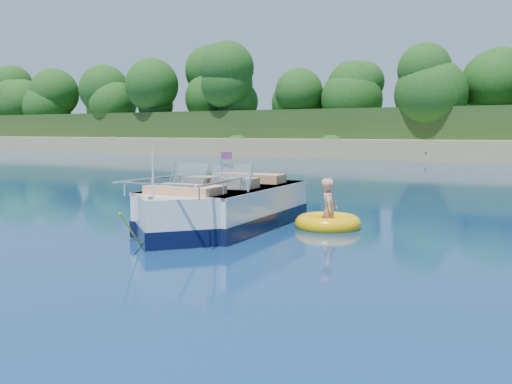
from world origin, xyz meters
The scene contains 4 objects.
ground centered at (0.00, 0.00, 0.00)m, with size 160.00×160.00×0.00m, color #091E3F.
motorboat centered at (-3.25, 3.33, 0.41)m, with size 2.54×6.34×2.11m.
tow_tube centered at (-1.19, 4.68, 0.10)m, with size 1.72×1.72×0.39m.
boy centered at (-1.16, 4.67, 0.00)m, with size 0.56×0.37×1.54m, color tan.
Camera 1 is at (3.66, -7.14, 2.17)m, focal length 40.00 mm.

